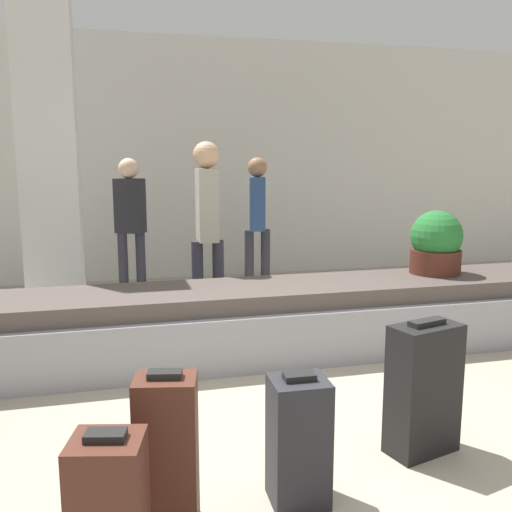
% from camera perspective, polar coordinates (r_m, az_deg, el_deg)
% --- Properties ---
extents(ground_plane, '(18.00, 18.00, 0.00)m').
position_cam_1_polar(ground_plane, '(3.32, 8.17, -19.68)').
color(ground_plane, '#9E937F').
extents(back_wall, '(18.00, 0.06, 3.20)m').
position_cam_1_polar(back_wall, '(7.83, -6.09, 9.55)').
color(back_wall, beige).
rests_on(back_wall, ground_plane).
extents(carousel, '(7.94, 0.94, 0.58)m').
position_cam_1_polar(carousel, '(4.78, 0.00, -6.55)').
color(carousel, gray).
rests_on(carousel, ground_plane).
extents(pillar, '(0.53, 0.53, 3.20)m').
position_cam_1_polar(pillar, '(5.87, -19.95, 8.96)').
color(pillar, silver).
rests_on(pillar, ground_plane).
extents(suitcase_2, '(0.43, 0.31, 0.76)m').
position_cam_1_polar(suitcase_2, '(3.36, 16.41, -12.61)').
color(suitcase_2, black).
rests_on(suitcase_2, ground_plane).
extents(suitcase_3, '(0.27, 0.25, 0.64)m').
position_cam_1_polar(suitcase_3, '(2.83, 4.26, -17.92)').
color(suitcase_3, '#232328').
rests_on(suitcase_3, ground_plane).
extents(suitcase_4, '(0.30, 0.26, 0.73)m').
position_cam_1_polar(suitcase_4, '(2.66, -8.89, -18.89)').
color(suitcase_4, '#472319').
rests_on(suitcase_4, ground_plane).
extents(potted_plant_0, '(0.46, 0.46, 0.58)m').
position_cam_1_polar(potted_plant_0, '(5.43, 17.56, 1.17)').
color(potted_plant_0, '#4C2319').
rests_on(potted_plant_0, carousel).
extents(traveler_0, '(0.37, 0.31, 1.62)m').
position_cam_1_polar(traveler_0, '(6.67, -12.46, 3.87)').
color(traveler_0, '#282833').
rests_on(traveler_0, ground_plane).
extents(traveler_1, '(0.31, 0.35, 1.63)m').
position_cam_1_polar(traveler_1, '(6.74, 0.13, 4.20)').
color(traveler_1, '#282833').
rests_on(traveler_1, ground_plane).
extents(traveler_2, '(0.31, 0.32, 1.78)m').
position_cam_1_polar(traveler_2, '(5.37, -4.91, 3.86)').
color(traveler_2, '#282833').
rests_on(traveler_2, ground_plane).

